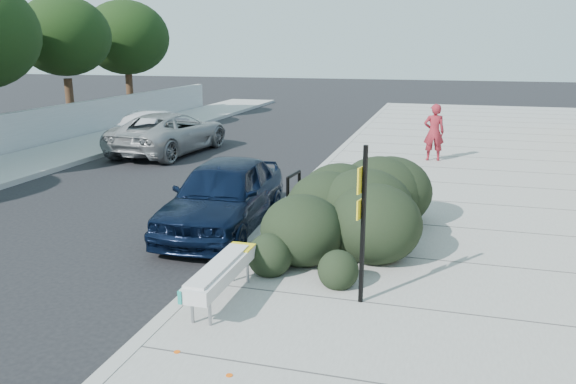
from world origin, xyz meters
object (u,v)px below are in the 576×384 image
object	(u,v)px
sedan_navy	(223,195)
suv_silver	(170,133)
pedestrian	(434,132)
sign_post	(362,215)
wagon_silver	(156,127)
bike_rack	(294,192)
bench	(222,272)

from	to	relation	value
sedan_navy	suv_silver	world-z (taller)	sedan_navy
sedan_navy	pedestrian	bearing A→B (deg)	60.97
sign_post	wagon_silver	size ratio (longest dim) A/B	0.58
bike_rack	pedestrian	world-z (taller)	pedestrian
wagon_silver	suv_silver	size ratio (longest dim) A/B	0.75
sign_post	pedestrian	xyz separation A→B (m)	(0.73, 11.11, -0.41)
bike_rack	sign_post	bearing A→B (deg)	-54.47
sign_post	suv_silver	bearing A→B (deg)	143.52
bench	sedan_navy	xyz separation A→B (m)	(-1.40, 3.55, 0.15)
sedan_navy	suv_silver	bearing A→B (deg)	121.50
bench	suv_silver	bearing A→B (deg)	120.80
sign_post	sedan_navy	distance (m)	4.56
bike_rack	wagon_silver	size ratio (longest dim) A/B	0.26
bike_rack	suv_silver	world-z (taller)	suv_silver
sedan_navy	wagon_silver	size ratio (longest dim) A/B	1.11
sign_post	wagon_silver	distance (m)	16.02
bench	sign_post	world-z (taller)	sign_post
bench	wagon_silver	bearing A→B (deg)	122.48
bench	bike_rack	world-z (taller)	bike_rack
bike_rack	bench	bearing A→B (deg)	-83.51
wagon_silver	sign_post	bearing A→B (deg)	125.51
bike_rack	sedan_navy	bearing A→B (deg)	-154.85
bike_rack	pedestrian	size ratio (longest dim) A/B	0.57
suv_silver	wagon_silver	bearing A→B (deg)	-43.14
sign_post	suv_silver	world-z (taller)	sign_post
wagon_silver	sedan_navy	bearing A→B (deg)	122.03
sedan_navy	pedestrian	world-z (taller)	pedestrian
sign_post	suv_silver	xyz separation A→B (m)	(-8.54, 10.78, -0.74)
bike_rack	pedestrian	distance (m)	8.07
bench	wagon_silver	xyz separation A→B (m)	(-8.10, 12.99, 0.05)
sedan_navy	pedestrian	distance (m)	9.05
bench	suv_silver	world-z (taller)	suv_silver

